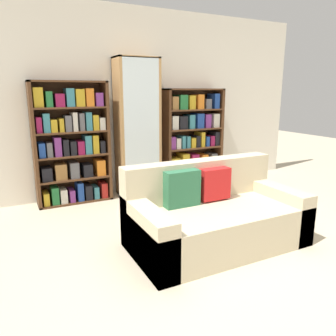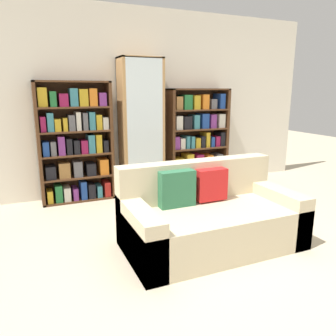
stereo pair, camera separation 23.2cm
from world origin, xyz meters
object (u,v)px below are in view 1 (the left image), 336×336
at_px(couch, 214,217).
at_px(display_cabinet, 137,128).
at_px(bookshelf_right, 192,139).
at_px(bookshelf_left, 72,144).
at_px(wine_bottle, 191,185).

distance_m(couch, display_cabinet, 2.07).
distance_m(couch, bookshelf_right, 2.21).
xyz_separation_m(bookshelf_left, bookshelf_right, (1.90, 0.00, -0.05)).
xyz_separation_m(bookshelf_left, display_cabinet, (0.95, -0.02, 0.18)).
bearing_deg(bookshelf_right, bookshelf_left, -179.99).
bearing_deg(bookshelf_right, wine_bottle, -120.95).
relative_size(couch, display_cabinet, 0.87).
distance_m(couch, bookshelf_left, 2.26).
bearing_deg(couch, bookshelf_right, 65.30).
xyz_separation_m(couch, wine_bottle, (0.63, 1.51, -0.14)).
xyz_separation_m(display_cabinet, bookshelf_right, (0.95, 0.02, -0.23)).
relative_size(couch, wine_bottle, 5.08).
distance_m(couch, wine_bottle, 1.64).
bearing_deg(couch, display_cabinet, 91.35).
relative_size(bookshelf_left, bookshelf_right, 1.06).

